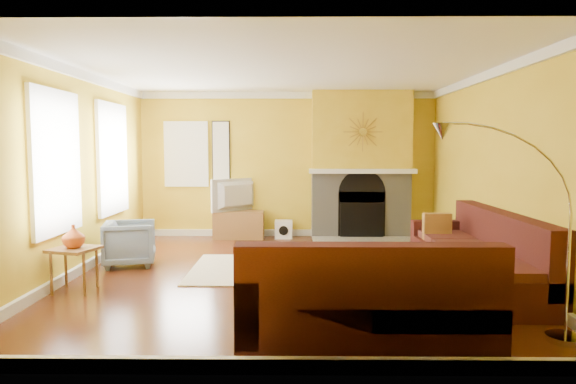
{
  "coord_description": "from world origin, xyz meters",
  "views": [
    {
      "loc": [
        0.11,
        -6.65,
        1.68
      ],
      "look_at": [
        0.03,
        0.4,
        1.06
      ],
      "focal_mm": 32.0,
      "sensor_mm": 36.0,
      "label": 1
    }
  ],
  "objects_px": {
    "armchair": "(130,243)",
    "arc_lamp": "(510,235)",
    "sectional_sofa": "(389,256)",
    "media_console": "(239,225)",
    "side_table": "(75,269)",
    "coffee_table": "(330,267)"
  },
  "relations": [
    {
      "from": "sectional_sofa",
      "to": "side_table",
      "type": "relative_size",
      "value": 6.98
    },
    {
      "from": "sectional_sofa",
      "to": "coffee_table",
      "type": "bearing_deg",
      "value": 139.08
    },
    {
      "from": "side_table",
      "to": "sectional_sofa",
      "type": "bearing_deg",
      "value": -1.47
    },
    {
      "from": "media_console",
      "to": "arc_lamp",
      "type": "height_order",
      "value": "arc_lamp"
    },
    {
      "from": "arc_lamp",
      "to": "sectional_sofa",
      "type": "bearing_deg",
      "value": 118.26
    },
    {
      "from": "armchair",
      "to": "arc_lamp",
      "type": "xyz_separation_m",
      "value": [
        4.17,
        -2.82,
        0.62
      ]
    },
    {
      "from": "side_table",
      "to": "media_console",
      "type": "bearing_deg",
      "value": 66.23
    },
    {
      "from": "sectional_sofa",
      "to": "media_console",
      "type": "relative_size",
      "value": 3.92
    },
    {
      "from": "side_table",
      "to": "arc_lamp",
      "type": "distance_m",
      "value": 4.7
    },
    {
      "from": "armchair",
      "to": "side_table",
      "type": "distance_m",
      "value": 1.33
    },
    {
      "from": "coffee_table",
      "to": "armchair",
      "type": "distance_m",
      "value": 2.91
    },
    {
      "from": "coffee_table",
      "to": "side_table",
      "type": "distance_m",
      "value": 3.04
    },
    {
      "from": "sectional_sofa",
      "to": "coffee_table",
      "type": "xyz_separation_m",
      "value": [
        -0.63,
        0.54,
        -0.26
      ]
    },
    {
      "from": "armchair",
      "to": "media_console",
      "type": "bearing_deg",
      "value": -44.28
    },
    {
      "from": "coffee_table",
      "to": "side_table",
      "type": "bearing_deg",
      "value": -171.49
    },
    {
      "from": "media_console",
      "to": "side_table",
      "type": "xyz_separation_m",
      "value": [
        -1.54,
        -3.5,
        0.01
      ]
    },
    {
      "from": "coffee_table",
      "to": "media_console",
      "type": "distance_m",
      "value": 3.39
    },
    {
      "from": "armchair",
      "to": "side_table",
      "type": "relative_size",
      "value": 1.36
    },
    {
      "from": "arc_lamp",
      "to": "side_table",
      "type": "bearing_deg",
      "value": 161.05
    },
    {
      "from": "sectional_sofa",
      "to": "media_console",
      "type": "bearing_deg",
      "value": 120.19
    },
    {
      "from": "sectional_sofa",
      "to": "arc_lamp",
      "type": "xyz_separation_m",
      "value": [
        0.76,
        -1.42,
        0.49
      ]
    },
    {
      "from": "coffee_table",
      "to": "armchair",
      "type": "bearing_deg",
      "value": 162.75
    }
  ]
}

